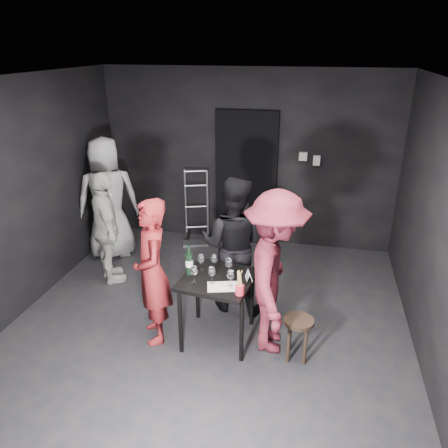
% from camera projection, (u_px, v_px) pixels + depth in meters
% --- Properties ---
extents(floor, '(4.50, 5.00, 0.02)m').
position_uv_depth(floor, '(207.00, 328.00, 4.98)').
color(floor, black).
rests_on(floor, ground).
extents(ceiling, '(4.50, 5.00, 0.02)m').
position_uv_depth(ceiling, '(203.00, 80.00, 3.94)').
color(ceiling, silver).
rests_on(ceiling, ground).
extents(wall_back, '(4.50, 0.04, 2.70)m').
position_uv_depth(wall_back, '(247.00, 159.00, 6.71)').
color(wall_back, black).
rests_on(wall_back, ground).
extents(wall_front, '(4.50, 0.04, 2.70)m').
position_uv_depth(wall_front, '(79.00, 399.00, 2.21)').
color(wall_front, black).
rests_on(wall_front, ground).
extents(wall_left, '(0.04, 5.00, 2.70)m').
position_uv_depth(wall_left, '(12.00, 202.00, 4.92)').
color(wall_left, black).
rests_on(wall_left, ground).
extents(wall_right, '(0.04, 5.00, 2.70)m').
position_uv_depth(wall_right, '(442.00, 239.00, 4.01)').
color(wall_right, black).
rests_on(wall_right, ground).
extents(doorway, '(0.95, 0.10, 2.10)m').
position_uv_depth(doorway, '(246.00, 179.00, 6.77)').
color(doorway, black).
rests_on(doorway, ground).
extents(wallbox_upper, '(0.12, 0.06, 0.12)m').
position_uv_depth(wallbox_upper, '(303.00, 156.00, 6.46)').
color(wallbox_upper, '#B7B7B2').
rests_on(wallbox_upper, wall_back).
extents(wallbox_lower, '(0.10, 0.06, 0.14)m').
position_uv_depth(wallbox_lower, '(317.00, 160.00, 6.44)').
color(wallbox_lower, '#B7B7B2').
rests_on(wallbox_lower, wall_back).
extents(hand_truck, '(0.40, 0.34, 1.20)m').
position_uv_depth(hand_truck, '(197.00, 230.00, 7.04)').
color(hand_truck, '#B2B2B7').
rests_on(hand_truck, floor).
extents(tasting_table, '(0.72, 0.72, 0.75)m').
position_uv_depth(tasting_table, '(218.00, 286.00, 4.58)').
color(tasting_table, black).
rests_on(tasting_table, floor).
extents(stool, '(0.31, 0.31, 0.47)m').
position_uv_depth(stool, '(298.00, 328.00, 4.38)').
color(stool, black).
rests_on(stool, floor).
extents(server_red, '(0.66, 0.74, 1.71)m').
position_uv_depth(server_red, '(152.00, 268.00, 4.53)').
color(server_red, maroon).
rests_on(server_red, floor).
extents(woman_black, '(0.91, 0.54, 1.82)m').
position_uv_depth(woman_black, '(233.00, 239.00, 5.07)').
color(woman_black, black).
rests_on(woman_black, floor).
extents(man_maroon, '(0.71, 1.35, 2.01)m').
position_uv_depth(man_maroon, '(275.00, 261.00, 4.34)').
color(man_maroon, maroon).
rests_on(man_maroon, floor).
extents(bystander_cream, '(0.90, 0.98, 1.55)m').
position_uv_depth(bystander_cream, '(106.00, 228.00, 5.70)').
color(bystander_cream, beige).
rests_on(bystander_cream, floor).
extents(bystander_grey, '(1.22, 1.04, 2.18)m').
position_uv_depth(bystander_grey, '(107.00, 187.00, 6.28)').
color(bystander_grey, '#959595').
rests_on(bystander_grey, floor).
extents(tasting_mat, '(0.34, 0.27, 0.00)m').
position_uv_depth(tasting_mat, '(222.00, 287.00, 4.38)').
color(tasting_mat, white).
rests_on(tasting_mat, tasting_table).
extents(wine_glass_a, '(0.08, 0.08, 0.20)m').
position_uv_depth(wine_glass_a, '(194.00, 274.00, 4.42)').
color(wine_glass_a, white).
rests_on(wine_glass_a, tasting_table).
extents(wine_glass_b, '(0.09, 0.09, 0.20)m').
position_uv_depth(wine_glass_b, '(201.00, 262.00, 4.66)').
color(wine_glass_b, white).
rests_on(wine_glass_b, tasting_table).
extents(wine_glass_c, '(0.07, 0.07, 0.19)m').
position_uv_depth(wine_glass_c, '(214.00, 262.00, 4.67)').
color(wine_glass_c, white).
rests_on(wine_glass_c, tasting_table).
extents(wine_glass_d, '(0.08, 0.08, 0.20)m').
position_uv_depth(wine_glass_d, '(212.00, 275.00, 4.40)').
color(wine_glass_d, white).
rests_on(wine_glass_d, tasting_table).
extents(wine_glass_e, '(0.10, 0.10, 0.20)m').
position_uv_depth(wine_glass_e, '(231.00, 278.00, 4.35)').
color(wine_glass_e, white).
rests_on(wine_glass_e, tasting_table).
extents(wine_glass_f, '(0.08, 0.08, 0.21)m').
position_uv_depth(wine_glass_f, '(229.00, 266.00, 4.56)').
color(wine_glass_f, white).
rests_on(wine_glass_f, tasting_table).
extents(wine_bottle, '(0.08, 0.08, 0.33)m').
position_uv_depth(wine_bottle, '(189.00, 263.00, 4.58)').
color(wine_bottle, black).
rests_on(wine_bottle, tasting_table).
extents(breadstick_cup, '(0.09, 0.09, 0.27)m').
position_uv_depth(breadstick_cup, '(240.00, 283.00, 4.20)').
color(breadstick_cup, red).
rests_on(breadstick_cup, tasting_table).
extents(reserved_card, '(0.11, 0.14, 0.09)m').
position_uv_depth(reserved_card, '(248.00, 275.00, 4.50)').
color(reserved_card, white).
rests_on(reserved_card, tasting_table).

